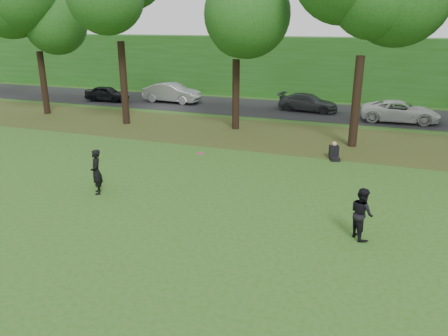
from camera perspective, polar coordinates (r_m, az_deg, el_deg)
name	(u,v)px	position (r m, az deg, el deg)	size (l,w,h in m)	color
ground	(182,236)	(13.50, -5.56, -8.89)	(120.00, 120.00, 0.00)	#28531A
leaf_litter	(280,136)	(25.10, 7.36, 4.13)	(60.00, 7.00, 0.01)	#443A18
street	(306,111)	(32.77, 10.60, 7.38)	(70.00, 7.00, 0.02)	black
far_hedge	(320,68)	(38.29, 12.46, 12.62)	(70.00, 3.00, 5.00)	#204D16
player_left	(96,172)	(17.04, -16.33, -0.49)	(0.63, 0.41, 1.72)	black
player_right	(362,213)	(13.67, 17.53, -5.65)	(0.78, 0.60, 1.60)	black
parked_cars	(295,103)	(31.77, 9.31, 8.35)	(35.77, 3.83, 1.54)	black
frisbee	(200,153)	(14.19, -3.11, 1.91)	(0.38, 0.37, 0.11)	#E2136B
seated_person	(334,153)	(21.32, 14.19, 1.96)	(0.63, 0.82, 0.83)	black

